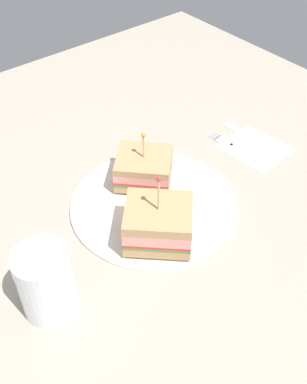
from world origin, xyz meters
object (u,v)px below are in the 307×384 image
object	(u,v)px
plate	(154,204)
drink_glass	(47,286)
sandwich_half_back	(144,168)
fork	(230,144)
napkin	(256,148)
knife	(248,135)
sandwich_half_front	(158,223)

from	to	relation	value
plate	drink_glass	xyz separation A→B (cm)	(-21.48, -5.85, 3.76)
sandwich_half_back	drink_glass	xyz separation A→B (cm)	(-23.70, -10.97, 1.00)
fork	sandwich_half_back	bearing A→B (deg)	174.73
napkin	fork	xyz separation A→B (cm)	(-2.70, 3.71, 0.10)
plate	knife	world-z (taller)	plate
sandwich_half_front	sandwich_half_back	xyz separation A→B (cm)	(6.29, 11.18, -0.53)
sandwich_half_front	sandwich_half_back	world-z (taller)	sandwich_half_front
plate	sandwich_half_back	xyz separation A→B (cm)	(2.22, 5.12, 2.76)
plate	knife	xyz separation A→B (cm)	(25.26, 3.27, -0.31)
plate	sandwich_half_back	distance (cm)	6.23
plate	fork	world-z (taller)	plate
plate	napkin	bearing A→B (deg)	-0.71
sandwich_half_back	napkin	world-z (taller)	sandwich_half_back
sandwich_half_front	fork	distance (cm)	26.74
plate	drink_glass	world-z (taller)	drink_glass
napkin	fork	size ratio (longest dim) A/B	0.89
sandwich_half_back	knife	xyz separation A→B (cm)	(23.04, -1.85, -3.07)
fork	knife	size ratio (longest dim) A/B	0.94
plate	drink_glass	distance (cm)	22.57
sandwich_half_front	knife	bearing A→B (deg)	17.64
sandwich_half_back	knife	world-z (taller)	sandwich_half_back
sandwich_half_front	knife	xyz separation A→B (cm)	(29.33, 9.33, -3.60)
knife	napkin	bearing A→B (deg)	-117.97
sandwich_half_front	napkin	xyz separation A→B (cm)	(27.44, 5.77, -3.70)
sandwich_half_front	napkin	distance (cm)	28.28
drink_glass	napkin	world-z (taller)	drink_glass
plate	sandwich_half_front	bearing A→B (deg)	-123.88
knife	plate	bearing A→B (deg)	-172.63
drink_glass	knife	size ratio (longest dim) A/B	0.77
sandwich_half_back	fork	xyz separation A→B (cm)	(18.46, -1.70, -3.07)
sandwich_half_front	drink_glass	xyz separation A→B (cm)	(-17.41, 0.21, 0.48)
plate	sandwich_half_back	size ratio (longest dim) A/B	2.22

